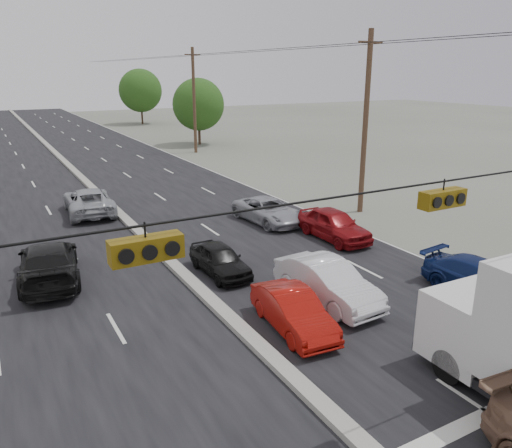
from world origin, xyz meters
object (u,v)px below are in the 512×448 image
object	(u,v)px
queue_car_a	(220,260)
queue_car_e	(334,225)
queue_car_d	(482,279)
utility_pole_right_c	(194,100)
utility_pole_right_b	(365,123)
queue_car_b	(327,283)
tree_right_far	(140,91)
oncoming_near	(49,263)
queue_car_c	(268,211)
tree_right_mid	(198,104)
oncoming_far	(89,201)
red_sedan	(293,311)

from	to	relation	value
queue_car_a	queue_car_e	distance (m)	6.78
queue_car_d	utility_pole_right_c	bearing A→B (deg)	77.32
utility_pole_right_b	queue_car_b	xyz separation A→B (m)	(-8.86, -8.68, -4.36)
tree_right_far	oncoming_near	distance (m)	60.78
utility_pole_right_b	queue_car_c	distance (m)	7.35
tree_right_mid	queue_car_e	distance (m)	34.19
tree_right_mid	oncoming_near	distance (m)	37.73
utility_pole_right_c	queue_car_a	bearing A→B (deg)	-110.58
queue_car_a	oncoming_far	bearing A→B (deg)	102.47
oncoming_near	oncoming_far	distance (m)	9.69
queue_car_a	queue_car_d	size ratio (longest dim) A/B	0.81
queue_car_b	queue_car_e	size ratio (longest dim) A/B	1.04
queue_car_e	oncoming_near	xyz separation A→B (m)	(-12.75, 1.29, 0.03)
red_sedan	queue_car_c	size ratio (longest dim) A/B	0.83
oncoming_far	queue_car_a	bearing A→B (deg)	107.68
queue_car_a	utility_pole_right_b	bearing A→B (deg)	21.30
queue_car_b	oncoming_near	distance (m)	10.68
queue_car_d	oncoming_near	bearing A→B (deg)	139.54
queue_car_c	queue_car_d	distance (m)	11.86
oncoming_near	queue_car_a	bearing A→B (deg)	164.32
queue_car_b	oncoming_near	bearing A→B (deg)	137.97
utility_pole_right_b	queue_car_e	size ratio (longest dim) A/B	2.30
tree_right_far	queue_car_a	bearing A→B (deg)	-103.77
tree_right_far	oncoming_far	size ratio (longest dim) A/B	1.54
utility_pole_right_b	oncoming_far	xyz separation A→B (m)	(-13.90, 7.12, -4.37)
tree_right_far	queue_car_d	distance (m)	66.51
red_sedan	queue_car_d	size ratio (longest dim) A/B	0.87
oncoming_far	queue_car_e	bearing A→B (deg)	136.47
queue_car_c	oncoming_near	distance (m)	11.69
queue_car_c	tree_right_far	bearing A→B (deg)	75.32
tree_right_mid	queue_car_d	world-z (taller)	tree_right_mid
red_sedan	queue_car_e	bearing A→B (deg)	49.93
utility_pole_right_c	oncoming_near	distance (m)	32.29
queue_car_b	tree_right_far	bearing A→B (deg)	75.75
queue_car_b	utility_pole_right_b	bearing A→B (deg)	41.15
tree_right_mid	queue_car_b	bearing A→B (deg)	-106.36
queue_car_c	queue_car_d	bearing A→B (deg)	-84.46
red_sedan	oncoming_near	size ratio (longest dim) A/B	0.73
utility_pole_right_b	oncoming_far	size ratio (longest dim) A/B	1.89
red_sedan	queue_car_c	world-z (taller)	queue_car_c
queue_car_c	utility_pole_right_b	bearing A→B (deg)	-11.63
queue_car_b	queue_car_e	xyz separation A→B (m)	(4.42, 5.40, -0.00)
tree_right_far	queue_car_d	world-z (taller)	tree_right_far
tree_right_mid	oncoming_far	xyz separation A→B (m)	(-16.40, -22.88, -3.60)
queue_car_b	queue_car_d	size ratio (longest dim) A/B	1.02
queue_car_e	queue_car_a	bearing A→B (deg)	-169.27
queue_car_d	queue_car_c	bearing A→B (deg)	93.60
oncoming_far	queue_car_d	bearing A→B (deg)	123.74
tree_right_mid	queue_car_b	distance (m)	40.47
utility_pole_right_c	oncoming_near	xyz separation A→B (m)	(-17.18, -27.00, -4.34)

